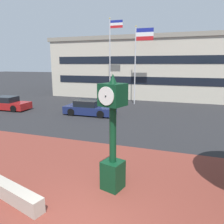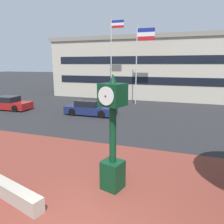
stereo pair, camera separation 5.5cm
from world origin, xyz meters
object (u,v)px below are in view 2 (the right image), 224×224
at_px(street_clock, 113,137).
at_px(flagpole_primary, 112,56).
at_px(car_street_mid, 90,108).
at_px(flagpole_secondary, 139,57).
at_px(car_street_near, 9,104).
at_px(civic_building, 160,67).

relative_size(street_clock, flagpole_primary, 0.44).
bearing_deg(street_clock, car_street_mid, 134.41).
bearing_deg(flagpole_secondary, flagpole_primary, 180.00).
xyz_separation_m(car_street_mid, flagpole_secondary, (2.81, 6.37, 4.52)).
bearing_deg(flagpole_secondary, car_street_near, -148.05).
bearing_deg(civic_building, car_street_mid, -102.49).
relative_size(flagpole_primary, flagpole_secondary, 1.11).
height_order(flagpole_secondary, civic_building, flagpole_secondary).
height_order(car_street_near, flagpole_secondary, flagpole_secondary).
height_order(street_clock, flagpole_secondary, flagpole_secondary).
relative_size(car_street_mid, flagpole_primary, 0.48).
distance_m(street_clock, flagpole_secondary, 17.21).
xyz_separation_m(car_street_near, civic_building, (12.03, 17.24, 3.29)).
distance_m(car_street_near, flagpole_secondary, 13.91).
relative_size(car_street_near, car_street_mid, 0.96).
bearing_deg(car_street_mid, civic_building, 167.22).
bearing_deg(street_clock, flagpole_primary, 125.03).
relative_size(street_clock, flagpole_secondary, 0.49).
distance_m(car_street_mid, civic_building, 17.37).
distance_m(street_clock, civic_building, 27.09).
bearing_deg(car_street_near, flagpole_primary, 127.58).
bearing_deg(car_street_mid, flagpole_secondary, 155.87).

